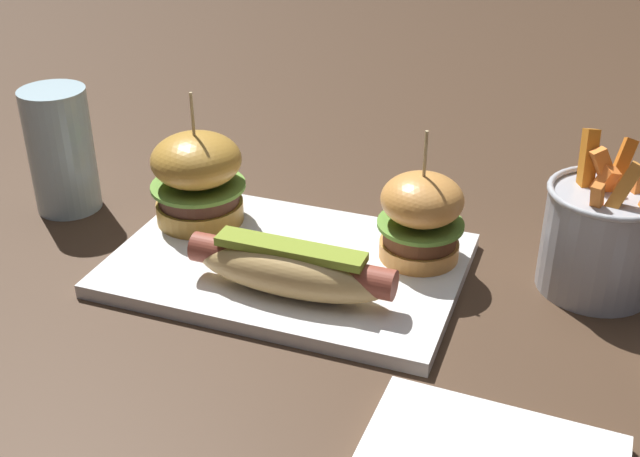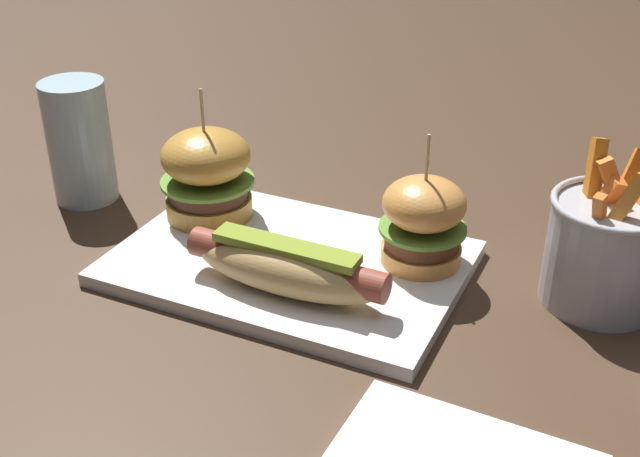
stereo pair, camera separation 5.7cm
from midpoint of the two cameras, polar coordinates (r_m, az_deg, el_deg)
ground_plane at (r=0.79m, az=-0.14°, el=-2.97°), size 3.00×3.00×0.00m
platter_main at (r=0.79m, az=-0.14°, el=-2.54°), size 0.33×0.22×0.01m
hot_dog at (r=0.72m, az=-0.16°, el=-2.79°), size 0.19×0.06×0.05m
slider_left at (r=0.84m, az=-6.14°, el=3.89°), size 0.10×0.10×0.14m
slider_right at (r=0.77m, az=9.46°, el=0.52°), size 0.08×0.08×0.13m
fries_bucket at (r=0.77m, az=21.71°, el=-1.38°), size 0.11×0.11×0.15m
water_glass at (r=0.93m, az=-15.07°, el=5.94°), size 0.07×0.07×0.14m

